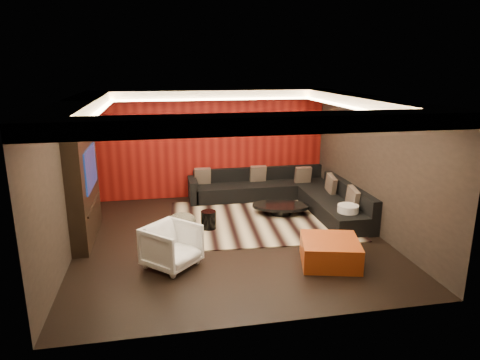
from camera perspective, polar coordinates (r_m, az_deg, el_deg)
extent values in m
cube|color=black|center=(8.76, -1.20, -7.83)|extent=(6.00, 6.00, 0.02)
cube|color=silver|center=(8.08, -1.31, 10.91)|extent=(6.00, 6.00, 0.02)
cube|color=black|center=(11.22, -3.84, 4.83)|extent=(6.00, 0.02, 2.80)
cube|color=black|center=(8.36, -22.03, 0.13)|extent=(0.02, 6.00, 2.80)
cube|color=black|center=(9.28, 17.40, 1.96)|extent=(0.02, 6.00, 2.80)
cube|color=#6B0C0A|center=(11.18, -3.82, 4.79)|extent=(5.98, 0.05, 2.78)
cube|color=silver|center=(10.75, -3.76, 11.31)|extent=(6.00, 0.60, 0.22)
cube|color=silver|center=(5.46, 3.48, 7.54)|extent=(6.00, 0.60, 0.22)
cube|color=silver|center=(8.09, -20.76, 9.09)|extent=(0.60, 4.80, 0.22)
cube|color=silver|center=(8.94, 16.28, 9.96)|extent=(0.60, 4.80, 0.22)
cube|color=#FFD899|center=(10.42, -3.51, 10.69)|extent=(4.80, 0.08, 0.04)
cube|color=#FFD899|center=(5.80, 2.63, 7.11)|extent=(4.80, 0.08, 0.04)
cube|color=#FFD899|center=(8.05, -18.30, 8.64)|extent=(0.08, 4.80, 0.04)
cube|color=#FFD899|center=(8.80, 14.24, 9.43)|extent=(0.08, 4.80, 0.04)
cube|color=black|center=(8.98, -20.15, -0.69)|extent=(0.30, 2.00, 2.20)
cube|color=black|center=(8.87, -19.33, 1.54)|extent=(0.04, 1.30, 0.80)
cube|color=black|center=(9.07, -18.92, -3.07)|extent=(0.04, 1.60, 0.04)
cube|color=beige|center=(9.71, 2.63, -5.34)|extent=(4.17, 3.23, 0.02)
cylinder|color=black|center=(10.07, 5.46, -3.89)|extent=(1.61, 1.61, 0.22)
cylinder|color=black|center=(9.16, -4.21, -5.31)|extent=(0.43, 0.43, 0.38)
ellipsoid|color=#B4AD8B|center=(9.23, -7.74, -5.42)|extent=(0.74, 0.74, 0.33)
cylinder|color=white|center=(9.36, 14.13, -4.88)|extent=(0.44, 0.44, 0.55)
cube|color=#AD4116|center=(7.81, 11.90, -9.32)|extent=(1.20, 1.20, 0.44)
imported|color=white|center=(7.56, -9.09, -8.71)|extent=(1.16, 1.16, 0.76)
cube|color=black|center=(11.28, 2.87, -1.37)|extent=(3.50, 0.90, 0.40)
cube|color=black|center=(11.51, 2.48, 0.90)|extent=(3.50, 0.20, 0.35)
cube|color=black|center=(10.10, 12.45, -3.73)|extent=(0.90, 2.60, 0.40)
cube|color=black|center=(10.13, 14.39, -1.57)|extent=(0.20, 2.60, 0.35)
cube|color=black|center=(10.98, -6.29, -1.37)|extent=(0.20, 0.90, 0.60)
cube|color=tan|center=(11.09, -5.02, 0.55)|extent=(0.42, 0.20, 0.44)
cube|color=tan|center=(11.29, 2.42, 0.86)|extent=(0.42, 0.20, 0.44)
cube|color=tan|center=(11.29, 8.40, 0.70)|extent=(0.42, 0.20, 0.44)
cube|color=tan|center=(10.51, 12.06, -0.55)|extent=(0.12, 0.50, 0.50)
cube|color=tan|center=(9.58, 14.80, -2.28)|extent=(0.12, 0.50, 0.50)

